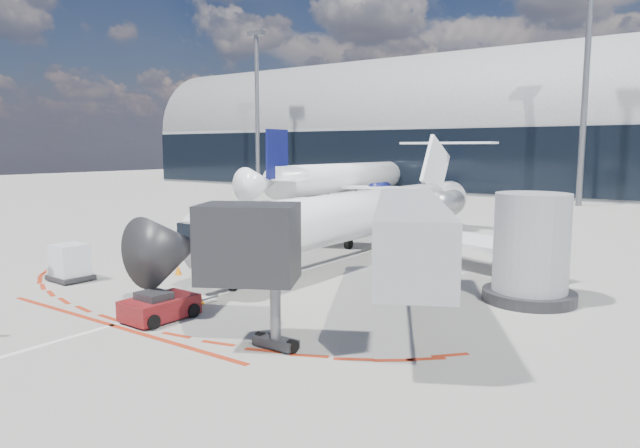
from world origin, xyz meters
The scene contains 13 objects.
ground centered at (0.00, 0.00, 0.00)m, with size 260.00×260.00×0.00m, color slate.
apron_centerline centered at (0.00, 2.00, 0.01)m, with size 0.25×40.00×0.01m, color silver.
apron_stop_bar centered at (0.00, -11.50, 0.01)m, with size 14.00×0.25×0.01m, color maroon.
terminal_building centered at (0.00, 64.97, 8.52)m, with size 150.00×24.15×24.00m.
jet_bridge centered at (9.79, -3.01, 3.01)m, with size 10.03×15.20×4.90m.
light_mast_west centered at (-45.00, 48.00, 12.50)m, with size 0.70×0.70×25.00m, color slate.
light_mast_centre centered at (5.00, 48.00, 12.50)m, with size 0.70×0.70×25.00m, color slate.
regional_jet centered at (0.06, 6.40, 2.60)m, with size 25.23×31.12×7.79m.
pushback_tug centered at (0.85, -9.91, 0.51)m, with size 1.99×4.48×1.16m.
uld_container centered at (-8.24, -8.19, 0.93)m, with size 2.08×1.80×1.88m.
safety_cone_left centered at (-4.77, -4.10, 0.26)m, with size 0.38×0.38×0.53m, color #D96B04.
safety_cone_right centered at (0.50, -7.43, 0.25)m, with size 0.35×0.35×0.49m, color #D96B04.
bg_airliner_0 centered at (-22.89, 40.82, 5.53)m, with size 34.20×36.21×11.06m, color white, non-canonical shape.
Camera 1 is at (18.67, -24.12, 6.72)m, focal length 32.00 mm.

